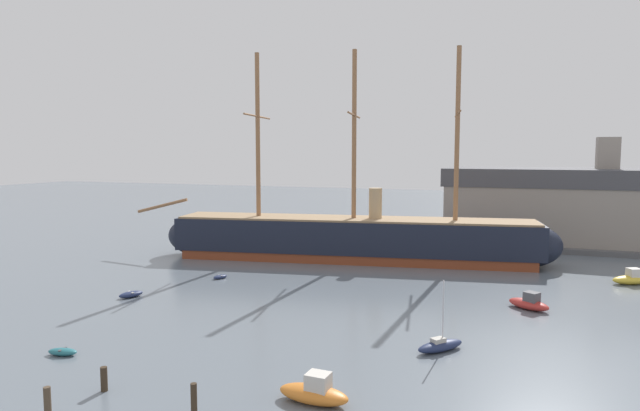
% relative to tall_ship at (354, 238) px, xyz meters
% --- Properties ---
extents(tall_ship, '(59.42, 16.41, 28.74)m').
position_rel_tall_ship_xyz_m(tall_ship, '(0.00, 0.00, 0.00)').
color(tall_ship, brown).
rests_on(tall_ship, ground).
extents(dinghy_foreground_left, '(2.39, 1.43, 0.53)m').
position_rel_tall_ship_xyz_m(dinghy_foreground_left, '(-9.51, -42.33, -2.86)').
color(dinghy_foreground_left, '#236670').
rests_on(dinghy_foreground_left, ground).
extents(motorboat_foreground_right, '(4.59, 2.13, 1.88)m').
position_rel_tall_ship_xyz_m(motorboat_foreground_right, '(10.87, -43.07, -2.47)').
color(motorboat_foreground_right, orange).
rests_on(motorboat_foreground_right, ground).
extents(dinghy_mid_left, '(2.07, 2.83, 0.61)m').
position_rel_tall_ship_xyz_m(dinghy_mid_left, '(-15.81, -27.03, -2.82)').
color(dinghy_mid_left, '#1E284C').
rests_on(dinghy_mid_left, ground).
extents(sailboat_mid_right, '(3.66, 4.01, 5.45)m').
position_rel_tall_ship_xyz_m(sailboat_mid_right, '(16.66, -31.56, -2.67)').
color(sailboat_mid_right, '#1E284C').
rests_on(sailboat_mid_right, ground).
extents(dinghy_alongside_bow, '(1.49, 2.07, 0.45)m').
position_rel_tall_ship_xyz_m(dinghy_alongside_bow, '(-11.53, -16.34, -2.90)').
color(dinghy_alongside_bow, '#1E284C').
rests_on(dinghy_alongside_bow, ground).
extents(motorboat_alongside_stern, '(4.42, 3.61, 1.73)m').
position_rel_tall_ship_xyz_m(motorboat_alongside_stern, '(22.95, -17.17, -2.52)').
color(motorboat_alongside_stern, '#B22D28').
rests_on(motorboat_alongside_stern, ground).
extents(dinghy_far_left, '(2.35, 1.07, 0.55)m').
position_rel_tall_ship_xyz_m(dinghy_far_left, '(-23.95, 0.92, -2.85)').
color(dinghy_far_left, '#B22D28').
rests_on(dinghy_far_left, ground).
extents(motorboat_far_right, '(4.72, 3.58, 1.83)m').
position_rel_tall_ship_xyz_m(motorboat_far_right, '(33.85, -2.26, -2.49)').
color(motorboat_far_right, gold).
rests_on(motorboat_far_right, ground).
extents(motorboat_distant_centre, '(2.89, 4.04, 1.56)m').
position_rel_tall_ship_xyz_m(motorboat_distant_centre, '(3.12, 7.17, -2.58)').
color(motorboat_distant_centre, '#B22D28').
rests_on(motorboat_distant_centre, ground).
extents(mooring_piling_left_pair, '(0.36, 0.36, 2.09)m').
position_rel_tall_ship_xyz_m(mooring_piling_left_pair, '(5.24, -47.39, -2.08)').
color(mooring_piling_left_pair, '#382B1E').
rests_on(mooring_piling_left_pair, ground).
extents(mooring_piling_right_pair, '(0.40, 0.40, 1.81)m').
position_rel_tall_ship_xyz_m(mooring_piling_right_pair, '(-2.65, -50.18, -2.22)').
color(mooring_piling_right_pair, '#4C3D2D').
rests_on(mooring_piling_right_pair, ground).
extents(mooring_piling_midwater, '(0.43, 0.43, 1.57)m').
position_rel_tall_ship_xyz_m(mooring_piling_midwater, '(-2.18, -46.21, -2.35)').
color(mooring_piling_midwater, '#382B1E').
rests_on(mooring_piling_midwater, ground).
extents(dockside_warehouse_right, '(55.26, 18.25, 17.29)m').
position_rel_tall_ship_xyz_m(dockside_warehouse_right, '(34.98, 23.99, 3.03)').
color(dockside_warehouse_right, '#565659').
rests_on(dockside_warehouse_right, ground).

